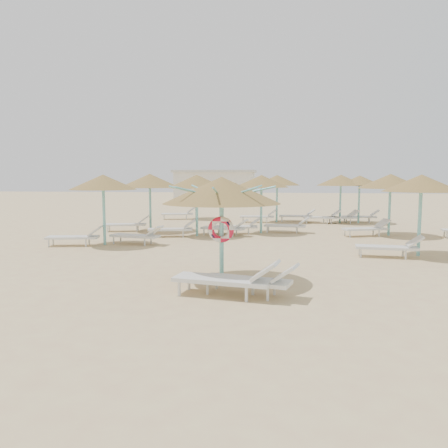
# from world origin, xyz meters

# --- Properties ---
(ground) EXTENTS (120.00, 120.00, 0.00)m
(ground) POSITION_xyz_m (0.00, 0.00, 0.00)
(ground) COLOR tan
(ground) RESTS_ON ground
(main_palapa) EXTENTS (2.89, 2.89, 2.59)m
(main_palapa) POSITION_xyz_m (-0.44, 0.24, 2.25)
(main_palapa) COLOR #72C6C6
(main_palapa) RESTS_ON ground
(lounger_main_a) EXTENTS (2.37, 1.07, 0.83)m
(lounger_main_a) POSITION_xyz_m (-0.08, -1.11, 0.40)
(lounger_main_a) COLOR silver
(lounger_main_a) RESTS_ON ground
(lounger_main_b) EXTENTS (2.18, 1.12, 0.76)m
(lounger_main_b) POSITION_xyz_m (0.42, -1.00, 0.36)
(lounger_main_b) COLOR silver
(lounger_main_b) RESTS_ON ground
(palapa_field) EXTENTS (18.85, 13.83, 2.72)m
(palapa_field) POSITION_xyz_m (1.63, 10.25, 2.29)
(palapa_field) COLOR #72C6C6
(palapa_field) RESTS_ON ground
(service_hut) EXTENTS (8.40, 4.40, 3.25)m
(service_hut) POSITION_xyz_m (-6.00, 35.00, 1.64)
(service_hut) COLOR silver
(service_hut) RESTS_ON ground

